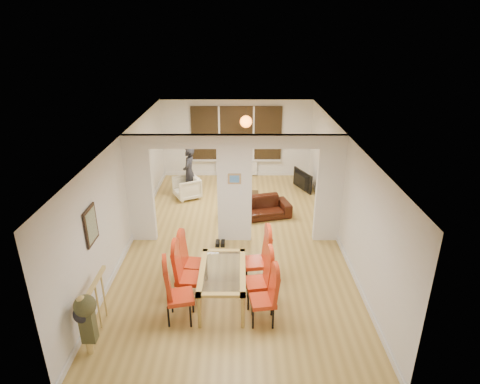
{
  "coord_description": "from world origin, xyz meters",
  "views": [
    {
      "loc": [
        0.14,
        -8.61,
        4.82
      ],
      "look_at": [
        0.13,
        0.6,
        0.98
      ],
      "focal_mm": 30.0,
      "sensor_mm": 36.0,
      "label": 1
    }
  ],
  "objects_px": {
    "dining_chair_rc": "(256,258)",
    "dining_chair_rb": "(258,279)",
    "dining_chair_la": "(180,292)",
    "coffee_table": "(241,197)",
    "television": "(300,181)",
    "armchair": "(187,188)",
    "dining_chair_lc": "(192,260)",
    "dining_chair_ra": "(263,297)",
    "dining_table": "(223,286)",
    "sofa": "(256,208)",
    "dining_chair_lb": "(189,274)",
    "bowl": "(239,192)",
    "person": "(189,172)",
    "bottle": "(239,187)"
  },
  "relations": [
    {
      "from": "dining_chair_lc",
      "to": "dining_table",
      "type": "bearing_deg",
      "value": -34.97
    },
    {
      "from": "dining_chair_lb",
      "to": "bowl",
      "type": "distance_m",
      "value": 4.82
    },
    {
      "from": "dining_chair_la",
      "to": "dining_chair_lb",
      "type": "xyz_separation_m",
      "value": [
        0.08,
        0.55,
        -0.0
      ]
    },
    {
      "from": "dining_chair_lc",
      "to": "armchair",
      "type": "relative_size",
      "value": 1.49
    },
    {
      "from": "dining_table",
      "to": "dining_chair_la",
      "type": "height_order",
      "value": "dining_chair_la"
    },
    {
      "from": "person",
      "to": "coffee_table",
      "type": "height_order",
      "value": "person"
    },
    {
      "from": "dining_chair_la",
      "to": "dining_chair_lc",
      "type": "bearing_deg",
      "value": 72.32
    },
    {
      "from": "dining_chair_lb",
      "to": "bottle",
      "type": "bearing_deg",
      "value": 82.21
    },
    {
      "from": "dining_chair_lc",
      "to": "armchair",
      "type": "height_order",
      "value": "dining_chair_lc"
    },
    {
      "from": "dining_chair_la",
      "to": "person",
      "type": "bearing_deg",
      "value": 82.34
    },
    {
      "from": "dining_chair_rb",
      "to": "coffee_table",
      "type": "relative_size",
      "value": 1.06
    },
    {
      "from": "dining_table",
      "to": "sofa",
      "type": "distance_m",
      "value": 3.69
    },
    {
      "from": "dining_table",
      "to": "dining_chair_lc",
      "type": "distance_m",
      "value": 0.87
    },
    {
      "from": "television",
      "to": "coffee_table",
      "type": "height_order",
      "value": "television"
    },
    {
      "from": "dining_chair_la",
      "to": "coffee_table",
      "type": "height_order",
      "value": "dining_chair_la"
    },
    {
      "from": "bowl",
      "to": "dining_chair_rb",
      "type": "bearing_deg",
      "value": -85.54
    },
    {
      "from": "dining_chair_ra",
      "to": "dining_chair_lc",
      "type": "bearing_deg",
      "value": 131.19
    },
    {
      "from": "dining_table",
      "to": "dining_chair_ra",
      "type": "relative_size",
      "value": 1.42
    },
    {
      "from": "dining_chair_la",
      "to": "coffee_table",
      "type": "distance_m",
      "value": 5.33
    },
    {
      "from": "sofa",
      "to": "television",
      "type": "xyz_separation_m",
      "value": [
        1.45,
        1.98,
        0.03
      ]
    },
    {
      "from": "dining_chair_rc",
      "to": "dining_chair_lc",
      "type": "bearing_deg",
      "value": 172.02
    },
    {
      "from": "armchair",
      "to": "dining_chair_la",
      "type": "bearing_deg",
      "value": -21.45
    },
    {
      "from": "television",
      "to": "coffee_table",
      "type": "relative_size",
      "value": 1.02
    },
    {
      "from": "dining_table",
      "to": "sofa",
      "type": "relative_size",
      "value": 0.81
    },
    {
      "from": "dining_chair_rc",
      "to": "bowl",
      "type": "bearing_deg",
      "value": 87.08
    },
    {
      "from": "dining_chair_ra",
      "to": "dining_chair_rc",
      "type": "distance_m",
      "value": 1.14
    },
    {
      "from": "dining_chair_la",
      "to": "television",
      "type": "distance_m",
      "value": 6.75
    },
    {
      "from": "dining_chair_rb",
      "to": "dining_chair_rc",
      "type": "xyz_separation_m",
      "value": [
        -0.01,
        0.64,
        0.04
      ]
    },
    {
      "from": "dining_chair_rb",
      "to": "television",
      "type": "xyz_separation_m",
      "value": [
        1.54,
        5.65,
        -0.24
      ]
    },
    {
      "from": "dining_table",
      "to": "dining_chair_rb",
      "type": "bearing_deg",
      "value": -5.17
    },
    {
      "from": "dining_chair_rb",
      "to": "sofa",
      "type": "relative_size",
      "value": 0.59
    },
    {
      "from": "dining_chair_lc",
      "to": "bowl",
      "type": "bearing_deg",
      "value": 86.45
    },
    {
      "from": "dining_chair_rc",
      "to": "television",
      "type": "distance_m",
      "value": 5.25
    },
    {
      "from": "dining_chair_la",
      "to": "armchair",
      "type": "distance_m",
      "value": 5.45
    },
    {
      "from": "sofa",
      "to": "dining_chair_rb",
      "type": "bearing_deg",
      "value": -106.31
    },
    {
      "from": "dining_chair_rc",
      "to": "coffee_table",
      "type": "xyz_separation_m",
      "value": [
        -0.29,
        4.13,
        -0.46
      ]
    },
    {
      "from": "dining_chair_rb",
      "to": "dining_chair_ra",
      "type": "bearing_deg",
      "value": -91.38
    },
    {
      "from": "dining_chair_la",
      "to": "bowl",
      "type": "xyz_separation_m",
      "value": [
        0.99,
        5.28,
        -0.31
      ]
    },
    {
      "from": "dining_chair_rc",
      "to": "dining_chair_rb",
      "type": "bearing_deg",
      "value": -97.29
    },
    {
      "from": "dining_chair_la",
      "to": "coffee_table",
      "type": "bearing_deg",
      "value": 65.76
    },
    {
      "from": "dining_chair_rb",
      "to": "television",
      "type": "bearing_deg",
      "value": 65.66
    },
    {
      "from": "dining_chair_lb",
      "to": "bowl",
      "type": "xyz_separation_m",
      "value": [
        0.9,
        4.73,
        -0.31
      ]
    },
    {
      "from": "dining_chair_rc",
      "to": "person",
      "type": "bearing_deg",
      "value": 104.39
    },
    {
      "from": "armchair",
      "to": "television",
      "type": "distance_m",
      "value": 3.53
    },
    {
      "from": "dining_chair_lc",
      "to": "television",
      "type": "xyz_separation_m",
      "value": [
        2.81,
        5.0,
        -0.23
      ]
    },
    {
      "from": "dining_table",
      "to": "sofa",
      "type": "bearing_deg",
      "value": 78.36
    },
    {
      "from": "sofa",
      "to": "coffee_table",
      "type": "relative_size",
      "value": 1.8
    },
    {
      "from": "sofa",
      "to": "bottle",
      "type": "xyz_separation_m",
      "value": [
        -0.45,
        1.19,
        0.12
      ]
    },
    {
      "from": "dining_chair_ra",
      "to": "television",
      "type": "height_order",
      "value": "dining_chair_ra"
    },
    {
      "from": "dining_chair_ra",
      "to": "person",
      "type": "height_order",
      "value": "person"
    }
  ]
}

